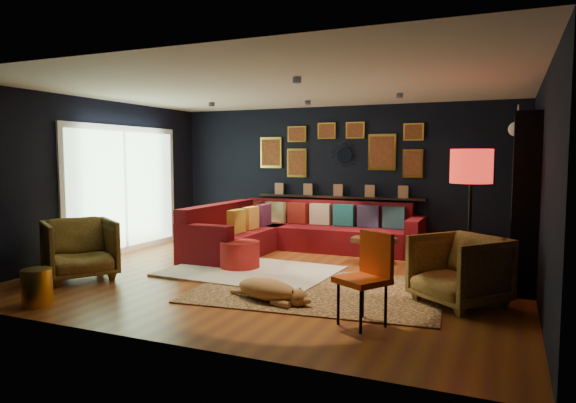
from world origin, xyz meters
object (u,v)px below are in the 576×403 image
at_px(sectional, 289,233).
at_px(armchair_left, 80,246).
at_px(coffee_table, 374,242).
at_px(floor_lamp, 471,172).
at_px(dog, 267,285).
at_px(gold_stool, 37,287).
at_px(pouf, 240,254).
at_px(orange_chair, 368,271).
at_px(armchair_right, 459,267).

distance_m(sectional, armchair_left, 3.52).
bearing_deg(armchair_left, coffee_table, -19.12).
distance_m(floor_lamp, dog, 2.73).
height_order(armchair_left, dog, armchair_left).
xyz_separation_m(gold_stool, dog, (2.30, 1.16, -0.02)).
bearing_deg(gold_stool, floor_lamp, 27.50).
distance_m(pouf, dog, 1.78).
relative_size(sectional, coffee_table, 3.85).
xyz_separation_m(gold_stool, orange_chair, (3.58, 0.83, 0.34)).
bearing_deg(floor_lamp, dog, -151.74).
bearing_deg(orange_chair, dog, -162.64).
distance_m(pouf, armchair_right, 3.23).
distance_m(pouf, orange_chair, 2.96).
height_order(pouf, orange_chair, orange_chair).
distance_m(armchair_right, floor_lamp, 1.12).
bearing_deg(armchair_right, sectional, -177.32).
distance_m(coffee_table, pouf, 2.10).
bearing_deg(dog, coffee_table, 90.46).
bearing_deg(coffee_table, sectional, 165.59).
xyz_separation_m(sectional, floor_lamp, (3.11, -1.86, 1.16)).
relative_size(armchair_left, gold_stool, 2.17).
bearing_deg(coffee_table, pouf, -145.32).
xyz_separation_m(orange_chair, dog, (-1.27, 0.33, -0.35)).
bearing_deg(armchair_right, gold_stool, -117.14).
bearing_deg(floor_lamp, pouf, 175.57).
xyz_separation_m(sectional, armchair_right, (3.04, -2.26, 0.11)).
xyz_separation_m(sectional, coffee_table, (1.61, -0.41, 0.01)).
xyz_separation_m(sectional, orange_chair, (2.28, -3.33, 0.22)).
height_order(sectional, dog, sectional).
bearing_deg(gold_stool, sectional, 72.60).
relative_size(floor_lamp, dog, 1.59).
xyz_separation_m(pouf, orange_chair, (2.39, -1.72, 0.32)).
height_order(sectional, gold_stool, sectional).
bearing_deg(floor_lamp, gold_stool, -152.50).
xyz_separation_m(sectional, pouf, (-0.11, -1.61, -0.10)).
bearing_deg(pouf, gold_stool, -115.05).
bearing_deg(coffee_table, armchair_left, -142.96).
xyz_separation_m(pouf, dog, (1.11, -1.39, -0.03)).
bearing_deg(armchair_left, orange_chair, -60.60).
height_order(coffee_table, gold_stool, gold_stool).
bearing_deg(orange_chair, pouf, 176.26).
xyz_separation_m(coffee_table, gold_stool, (-2.92, -3.74, -0.13)).
distance_m(armchair_left, floor_lamp, 5.18).
bearing_deg(coffee_table, floor_lamp, -43.90).
xyz_separation_m(coffee_table, orange_chair, (0.66, -2.91, 0.21)).
bearing_deg(gold_stool, pouf, 64.95).
height_order(armchair_left, armchair_right, armchair_left).
height_order(sectional, pouf, sectional).
relative_size(pouf, floor_lamp, 0.33).
bearing_deg(orange_chair, floor_lamp, 92.33).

